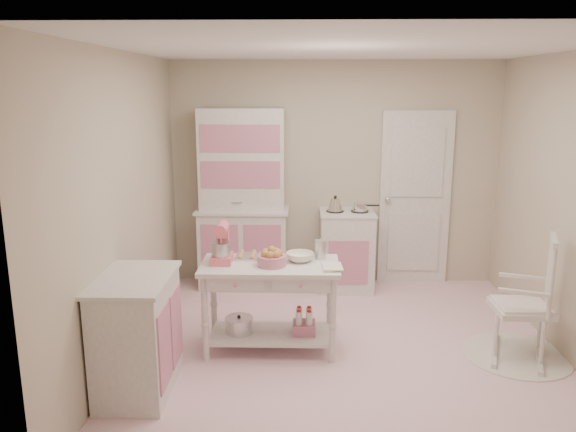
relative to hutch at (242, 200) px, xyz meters
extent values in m
plane|color=pink|center=(1.06, -1.66, -1.04)|extent=(3.80, 3.80, 0.00)
cube|color=white|center=(1.06, -1.66, 1.56)|extent=(3.80, 3.80, 0.04)
cube|color=#B4A893|center=(1.06, 0.24, 0.26)|extent=(3.80, 0.04, 2.60)
cube|color=#B4A893|center=(1.06, -3.56, 0.26)|extent=(3.80, 0.04, 2.60)
cube|color=#B4A893|center=(-0.84, -1.66, 0.26)|extent=(0.04, 3.80, 2.60)
cube|color=#B4A893|center=(2.96, -1.66, 0.26)|extent=(0.04, 3.80, 2.60)
cube|color=white|center=(2.01, 0.21, -0.02)|extent=(0.82, 0.05, 2.04)
cube|color=white|center=(0.00, 0.00, 0.00)|extent=(1.06, 0.50, 2.08)
cube|color=white|center=(1.20, -0.05, -0.58)|extent=(0.62, 0.57, 0.92)
cube|color=white|center=(-0.57, -2.36, -0.58)|extent=(0.54, 0.84, 0.92)
cylinder|color=white|center=(2.57, -1.73, -1.03)|extent=(0.92, 0.92, 0.01)
cube|color=white|center=(2.57, -1.73, -0.49)|extent=(0.70, 0.84, 1.10)
cube|color=white|center=(0.40, -1.64, -0.64)|extent=(1.20, 0.60, 0.80)
cube|color=#F5677B|center=(-0.02, -1.62, -0.07)|extent=(0.20, 0.28, 0.34)
cube|color=silver|center=(0.25, -1.46, -0.23)|extent=(0.34, 0.24, 0.02)
cylinder|color=#C87392|center=(0.42, -1.69, -0.19)|extent=(0.25, 0.25, 0.09)
imported|color=white|center=(0.66, -1.56, -0.20)|extent=(0.24, 0.24, 0.08)
cylinder|color=silver|center=(0.84, -1.48, -0.16)|extent=(0.10, 0.10, 0.17)
imported|color=white|center=(0.85, -1.76, -0.23)|extent=(0.18, 0.23, 0.02)
camera|label=1|loc=(0.67, -6.29, 1.26)|focal=35.00mm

